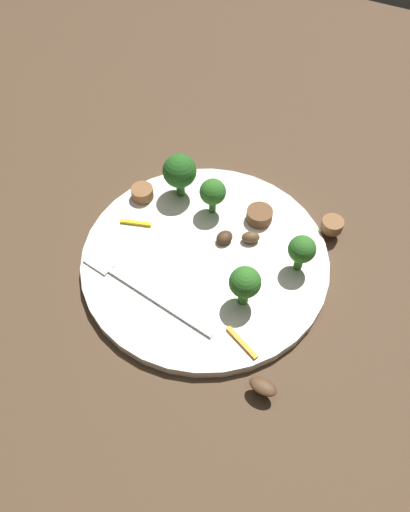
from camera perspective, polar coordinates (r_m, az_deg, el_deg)
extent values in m
plane|color=#4C3826|center=(0.61, 0.00, -0.77)|extent=(1.40, 1.40, 0.00)
cylinder|color=white|center=(0.60, 0.00, -0.39)|extent=(0.29, 0.29, 0.01)
cube|color=silver|center=(0.56, -5.28, -5.22)|extent=(0.14, 0.03, 0.00)
cube|color=silver|center=(0.60, -11.98, -0.83)|extent=(0.04, 0.02, 0.00)
cylinder|color=#347525|center=(0.55, 4.43, -4.34)|extent=(0.01, 0.01, 0.03)
sphere|color=#2D6B23|center=(0.53, 4.59, -3.00)|extent=(0.03, 0.03, 0.03)
cylinder|color=#347525|center=(0.58, 10.66, -0.53)|extent=(0.01, 0.01, 0.03)
sphere|color=#2D6B23|center=(0.57, 11.00, 0.77)|extent=(0.03, 0.03, 0.03)
cylinder|color=#296420|center=(0.65, -2.82, 8.01)|extent=(0.01, 0.01, 0.03)
sphere|color=#235B1E|center=(0.63, -2.91, 9.65)|extent=(0.04, 0.04, 0.04)
cylinder|color=#347525|center=(0.63, 0.87, 5.95)|extent=(0.01, 0.01, 0.03)
sphere|color=#2D6B23|center=(0.61, 0.89, 7.32)|extent=(0.03, 0.03, 0.03)
cylinder|color=brown|center=(0.63, 6.22, 4.63)|extent=(0.04, 0.04, 0.02)
cylinder|color=brown|center=(0.63, 14.29, 3.46)|extent=(0.04, 0.04, 0.01)
cylinder|color=brown|center=(0.65, -7.16, 7.15)|extent=(0.03, 0.03, 0.02)
ellipsoid|color=#422B19|center=(0.60, 2.23, 2.14)|extent=(0.02, 0.03, 0.01)
ellipsoid|color=brown|center=(0.60, 5.22, 2.14)|extent=(0.03, 0.02, 0.01)
ellipsoid|color=#4C331E|center=(0.52, 6.63, -14.54)|extent=(0.03, 0.02, 0.01)
cube|color=orange|center=(0.54, 4.22, -9.80)|extent=(0.04, 0.02, 0.00)
cube|color=yellow|center=(0.63, -7.89, 3.75)|extent=(0.04, 0.02, 0.00)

